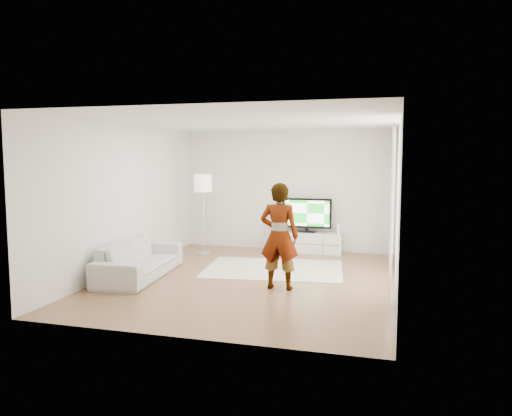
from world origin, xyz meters
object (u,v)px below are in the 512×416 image
(sofa, at_px, (140,259))
(floor_lamp, at_px, (203,187))
(rug, at_px, (274,269))
(player, at_px, (279,236))
(media_console, at_px, (307,242))
(television, at_px, (307,214))

(sofa, distance_m, floor_lamp, 2.66)
(rug, bearing_deg, player, -72.88)
(media_console, relative_size, sofa, 0.72)
(television, relative_size, sofa, 0.50)
(rug, xyz_separation_m, player, (0.43, -1.41, 0.89))
(media_console, relative_size, player, 0.92)
(media_console, height_order, television, television)
(rug, bearing_deg, media_console, 80.48)
(television, height_order, floor_lamp, floor_lamp)
(media_console, xyz_separation_m, television, (0.00, 0.03, 0.65))
(rug, xyz_separation_m, floor_lamp, (-1.90, 1.09, 1.51))
(television, bearing_deg, floor_lamp, -159.68)
(sofa, relative_size, floor_lamp, 1.26)
(media_console, xyz_separation_m, rug, (-0.31, -1.88, -0.22))
(television, height_order, rug, television)
(player, xyz_separation_m, sofa, (-2.64, 0.14, -0.56))
(media_console, bearing_deg, television, 90.00)
(rug, relative_size, floor_lamp, 1.47)
(television, xyz_separation_m, player, (0.12, -3.31, 0.01))
(player, height_order, sofa, player)
(player, distance_m, floor_lamp, 3.47)
(floor_lamp, bearing_deg, player, -46.93)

